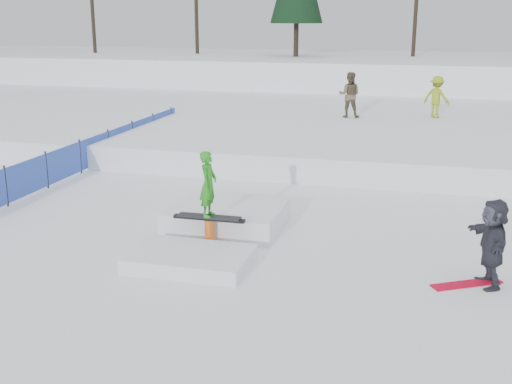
% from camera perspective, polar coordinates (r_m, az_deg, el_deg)
% --- Properties ---
extents(ground, '(120.00, 120.00, 0.00)m').
position_cam_1_polar(ground, '(12.86, -4.48, -6.88)').
color(ground, white).
extents(snow_berm, '(60.00, 14.00, 2.40)m').
position_cam_1_polar(snow_berm, '(41.56, 9.45, 10.17)').
color(snow_berm, white).
rests_on(snow_berm, ground).
extents(snow_midrise, '(50.00, 18.00, 0.80)m').
position_cam_1_polar(snow_midrise, '(27.85, 6.46, 6.11)').
color(snow_midrise, white).
rests_on(snow_midrise, ground).
extents(safety_fence, '(0.05, 16.00, 1.10)m').
position_cam_1_polar(safety_fence, '(21.12, -15.35, 3.08)').
color(safety_fence, '#314EB2').
rests_on(safety_fence, ground).
extents(walker_olive, '(0.91, 0.72, 1.84)m').
position_cam_1_polar(walker_olive, '(26.84, 8.31, 8.55)').
color(walker_olive, brown).
rests_on(walker_olive, snow_midrise).
extents(walker_ygreen, '(1.26, 1.03, 1.70)m').
position_cam_1_polar(walker_ygreen, '(27.41, 15.76, 8.12)').
color(walker_ygreen, '#8BA119').
rests_on(walker_ygreen, snow_midrise).
extents(spectator_dark, '(0.84, 1.63, 1.68)m').
position_cam_1_polar(spectator_dark, '(12.56, 20.24, -4.27)').
color(spectator_dark, '#2E303A').
rests_on(spectator_dark, ground).
extents(loose_board_red, '(1.35, 0.96, 0.03)m').
position_cam_1_polar(loose_board_red, '(12.76, 18.21, -7.77)').
color(loose_board_red, '#BA0321').
rests_on(loose_board_red, ground).
extents(jib_rail_feature, '(2.60, 4.40, 2.11)m').
position_cam_1_polar(jib_rail_feature, '(14.52, -3.43, -2.92)').
color(jib_rail_feature, white).
rests_on(jib_rail_feature, ground).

